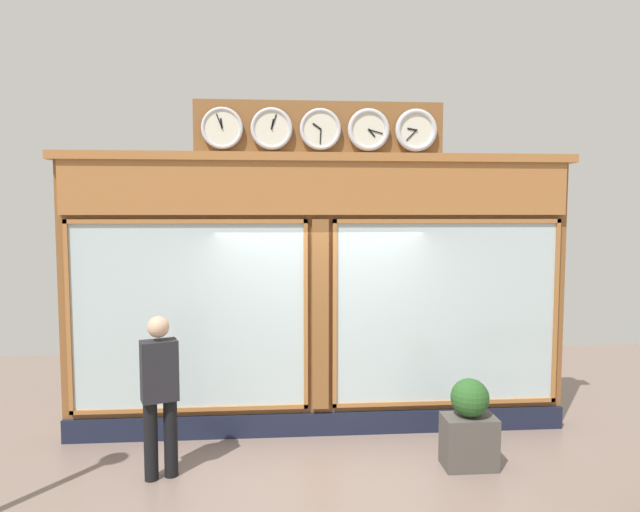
# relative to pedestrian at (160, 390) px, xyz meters

# --- Properties ---
(shop_facade) EXTENTS (6.27, 0.42, 4.05)m
(shop_facade) POSITION_rel_pedestrian_xyz_m (-1.72, -1.12, 0.85)
(shop_facade) COLOR brown
(shop_facade) RESTS_ON ground_plane
(pedestrian) EXTENTS (0.41, 0.33, 1.69)m
(pedestrian) POSITION_rel_pedestrian_xyz_m (0.00, 0.00, 0.00)
(pedestrian) COLOR black
(pedestrian) RESTS_ON ground_plane
(planter_box) EXTENTS (0.56, 0.36, 0.56)m
(planter_box) POSITION_rel_pedestrian_xyz_m (-3.25, 0.00, -0.65)
(planter_box) COLOR #4C4742
(planter_box) RESTS_ON ground_plane
(planter_shrub) EXTENTS (0.41, 0.41, 0.41)m
(planter_shrub) POSITION_rel_pedestrian_xyz_m (-3.25, 0.00, -0.17)
(planter_shrub) COLOR #285623
(planter_shrub) RESTS_ON planter_box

